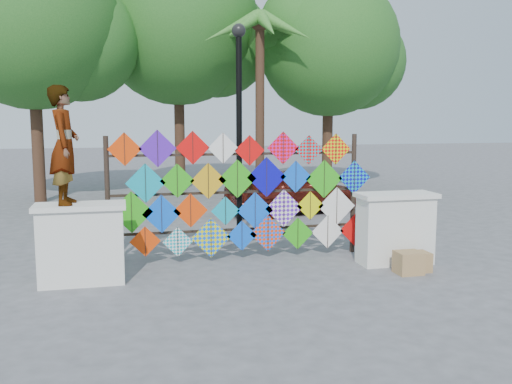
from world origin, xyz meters
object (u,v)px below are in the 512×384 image
(kite_rack, at_px, (242,195))
(lamppost, at_px, (239,113))
(vendor_woman, at_px, (64,145))
(sedan, at_px, (292,190))

(kite_rack, relative_size, lamppost, 1.11)
(vendor_woman, relative_size, sedan, 0.50)
(sedan, bearing_deg, lamppost, 137.34)
(vendor_woman, distance_m, sedan, 7.87)
(vendor_woman, height_order, sedan, vendor_woman)
(lamppost, bearing_deg, vendor_woman, -145.43)
(vendor_woman, xyz_separation_m, lamppost, (3.19, 2.20, 0.50))
(kite_rack, relative_size, sedan, 1.35)
(sedan, relative_size, lamppost, 0.82)
(kite_rack, xyz_separation_m, sedan, (2.36, 4.64, -0.58))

